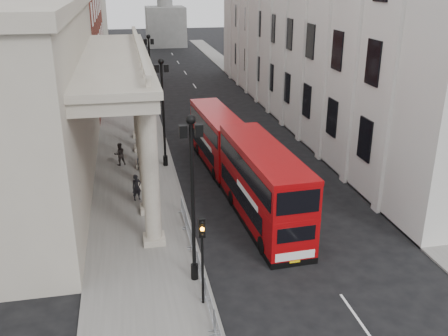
# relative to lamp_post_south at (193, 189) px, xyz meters

# --- Properties ---
(ground) EXTENTS (260.00, 260.00, 0.00)m
(ground) POSITION_rel_lamp_post_south_xyz_m (0.60, -4.00, -4.91)
(ground) COLOR black
(ground) RESTS_ON ground
(sidewalk_west) EXTENTS (6.00, 140.00, 0.12)m
(sidewalk_west) POSITION_rel_lamp_post_south_xyz_m (-2.40, 26.00, -4.85)
(sidewalk_west) COLOR slate
(sidewalk_west) RESTS_ON ground
(sidewalk_east) EXTENTS (3.00, 140.00, 0.12)m
(sidewalk_east) POSITION_rel_lamp_post_south_xyz_m (14.10, 26.00, -4.85)
(sidewalk_east) COLOR slate
(sidewalk_east) RESTS_ON ground
(kerb) EXTENTS (0.20, 140.00, 0.14)m
(kerb) POSITION_rel_lamp_post_south_xyz_m (0.55, 26.00, -4.84)
(kerb) COLOR slate
(kerb) RESTS_ON ground
(portico_building) EXTENTS (9.00, 28.00, 12.00)m
(portico_building) POSITION_rel_lamp_post_south_xyz_m (-9.90, 14.00, 1.09)
(portico_building) COLOR #A29988
(portico_building) RESTS_ON ground
(brick_building) EXTENTS (9.00, 32.00, 22.00)m
(brick_building) POSITION_rel_lamp_post_south_xyz_m (-9.90, 44.00, 6.09)
(brick_building) COLOR maroon
(brick_building) RESTS_ON ground
(west_building_far) EXTENTS (9.00, 30.00, 20.00)m
(west_building_far) POSITION_rel_lamp_post_south_xyz_m (-9.90, 76.00, 5.09)
(west_building_far) COLOR #A29988
(west_building_far) RESTS_ON ground
(lamp_post_south) EXTENTS (1.05, 0.44, 8.32)m
(lamp_post_south) POSITION_rel_lamp_post_south_xyz_m (0.00, 0.00, 0.00)
(lamp_post_south) COLOR black
(lamp_post_south) RESTS_ON sidewalk_west
(lamp_post_mid) EXTENTS (1.05, 0.44, 8.32)m
(lamp_post_mid) POSITION_rel_lamp_post_south_xyz_m (0.00, 16.00, 0.00)
(lamp_post_mid) COLOR black
(lamp_post_mid) RESTS_ON sidewalk_west
(lamp_post_north) EXTENTS (1.05, 0.44, 8.32)m
(lamp_post_north) POSITION_rel_lamp_post_south_xyz_m (0.00, 32.00, 0.00)
(lamp_post_north) COLOR black
(lamp_post_north) RESTS_ON sidewalk_west
(traffic_light) EXTENTS (0.28, 0.33, 4.30)m
(traffic_light) POSITION_rel_lamp_post_south_xyz_m (0.10, -2.02, -1.80)
(traffic_light) COLOR black
(traffic_light) RESTS_ON sidewalk_west
(crowd_barriers) EXTENTS (0.50, 18.75, 1.10)m
(crowd_barriers) POSITION_rel_lamp_post_south_xyz_m (0.25, -1.77, -4.24)
(crowd_barriers) COLOR gray
(crowd_barriers) RESTS_ON sidewalk_west
(bus_near) EXTENTS (3.16, 10.97, 4.68)m
(bus_near) POSITION_rel_lamp_post_south_xyz_m (4.96, 5.59, -2.46)
(bus_near) COLOR #960609
(bus_near) RESTS_ON ground
(bus_far) EXTENTS (2.98, 9.84, 4.19)m
(bus_far) POSITION_rel_lamp_post_south_xyz_m (4.16, 16.00, -2.72)
(bus_far) COLOR #A5070A
(bus_far) RESTS_ON ground
(pedestrian_a) EXTENTS (0.76, 0.64, 1.77)m
(pedestrian_a) POSITION_rel_lamp_post_south_xyz_m (-2.42, 9.92, -3.90)
(pedestrian_a) COLOR black
(pedestrian_a) RESTS_ON sidewalk_west
(pedestrian_b) EXTENTS (1.02, 0.88, 1.80)m
(pedestrian_b) POSITION_rel_lamp_post_south_xyz_m (-3.50, 16.80, -3.89)
(pedestrian_b) COLOR black
(pedestrian_b) RESTS_ON sidewalk_west
(pedestrian_c) EXTENTS (0.89, 0.59, 1.81)m
(pedestrian_c) POSITION_rel_lamp_post_south_xyz_m (-1.82, 15.04, -3.89)
(pedestrian_c) COLOR black
(pedestrian_c) RESTS_ON sidewalk_west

